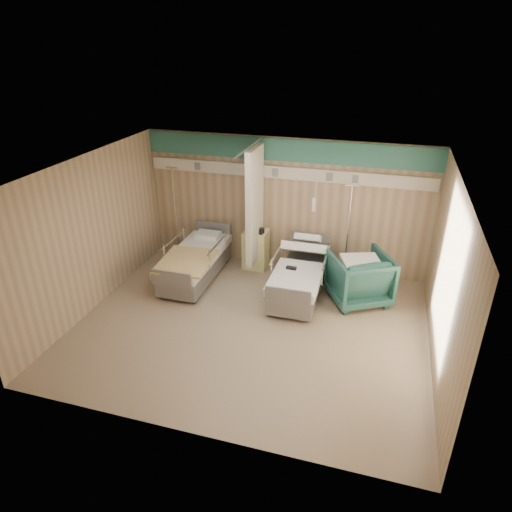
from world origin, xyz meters
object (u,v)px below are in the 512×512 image
Objects in this scene: bedside_cabinet at (256,249)px; visitor_armchair at (359,278)px; bed_right at (299,280)px; iv_stand_left at (178,241)px; bed_left at (195,266)px; iv_stand_right at (345,261)px.

bedside_cabinet is 0.79× the size of visitor_armchair.
bedside_cabinet reaches higher than bed_right.
visitor_armchair is at bearing -9.82° from iv_stand_left.
bed_left is 1.06× the size of iv_stand_right.
visitor_armchair is at bearing 6.02° from bed_right.
iv_stand_right reaches higher than bed_left.
bedside_cabinet is 0.40× the size of iv_stand_left.
bed_right is 2.20m from bed_left.
iv_stand_left is at bearing -178.86° from iv_stand_right.
bed_left is 2.54× the size of bedside_cabinet.
visitor_armchair is 0.51× the size of iv_stand_left.
iv_stand_right reaches higher than bedside_cabinet.
bed_left is 3.31m from visitor_armchair.
visitor_armchair is 4.12m from iv_stand_left.
bedside_cabinet is 1.92m from iv_stand_right.
bed_right is at bearing -38.05° from bedside_cabinet.
iv_stand_left reaches higher than visitor_armchair.
bed_right is 1.12m from visitor_armchair.
bedside_cabinet is at bearing 141.95° from bed_right.
bed_left is 1.02× the size of iv_stand_left.
bed_right is at bearing -22.97° from visitor_armchair.
iv_stand_right reaches higher than visitor_armchair.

